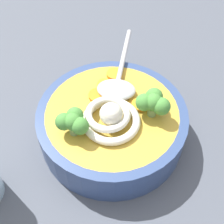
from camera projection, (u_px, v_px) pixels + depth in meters
table_slab at (111, 124)px, 53.46cm from camera, size 90.80×90.80×4.23cm
soup_bowl at (112, 124)px, 46.91cm from camera, size 22.68×22.68×6.04cm
noodle_pile at (110, 117)px, 42.53cm from camera, size 9.24×9.06×3.72cm
soup_spoon at (118, 83)px, 47.37cm from camera, size 6.02×17.22×1.60cm
broccoli_floret_near_spoon at (153, 102)px, 42.58cm from camera, size 5.01×4.31×3.96cm
broccoli_floret_beside_chili at (73, 122)px, 40.56cm from camera, size 4.75×4.09×3.75cm
carrot_slice_front at (114, 74)px, 49.29cm from camera, size 2.59×2.59×0.63cm
carrot_slice_extra_b at (140, 105)px, 45.15cm from camera, size 2.45×2.45×0.58cm
carrot_slice_beside_noodles at (105, 84)px, 47.91cm from camera, size 2.32×2.32×0.50cm
carrot_slice_center at (98, 95)px, 46.44cm from camera, size 2.86×2.86×0.47cm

